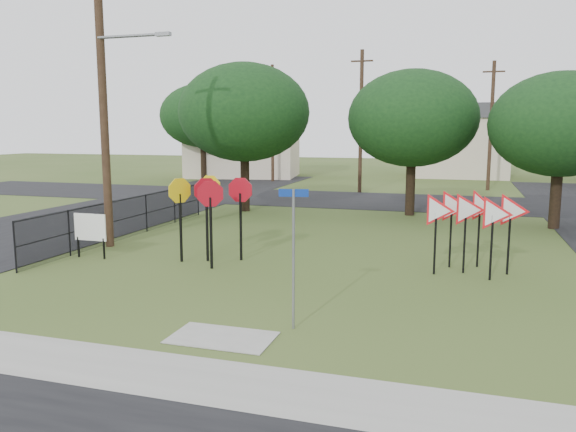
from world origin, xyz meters
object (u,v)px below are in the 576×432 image
object	(u,v)px
stop_sign_cluster	(210,199)
info_board	(90,229)
street_name_sign	(294,249)
yield_sign_cluster	(473,213)

from	to	relation	value
stop_sign_cluster	info_board	size ratio (longest dim) A/B	1.83
street_name_sign	yield_sign_cluster	world-z (taller)	street_name_sign
stop_sign_cluster	yield_sign_cluster	xyz separation A→B (m)	(7.64, 0.87, -0.20)
street_name_sign	info_board	world-z (taller)	street_name_sign
stop_sign_cluster	info_board	xyz separation A→B (m)	(-3.77, -0.77, -0.97)
yield_sign_cluster	info_board	bearing A→B (deg)	-171.79
street_name_sign	stop_sign_cluster	size ratio (longest dim) A/B	1.10
street_name_sign	info_board	xyz separation A→B (m)	(-7.93, 4.21, -0.70)
street_name_sign	yield_sign_cluster	bearing A→B (deg)	59.31
stop_sign_cluster	street_name_sign	bearing A→B (deg)	-50.09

